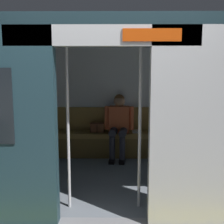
{
  "coord_description": "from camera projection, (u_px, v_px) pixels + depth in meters",
  "views": [
    {
      "loc": [
        -0.12,
        2.84,
        1.64
      ],
      "look_at": [
        -0.09,
        -1.36,
        1.02
      ],
      "focal_mm": 45.25,
      "sensor_mm": 36.0,
      "label": 1
    }
  ],
  "objects": [
    {
      "name": "ground_plane",
      "position": [
        103.0,
        223.0,
        3.05
      ],
      "size": [
        60.0,
        60.0,
        0.0
      ],
      "primitive_type": "plane",
      "color": "gray"
    },
    {
      "name": "train_car",
      "position": [
        102.0,
        82.0,
        4.11
      ],
      "size": [
        6.4,
        2.92,
        2.19
      ],
      "color": "#ADAFB5",
      "rests_on": "ground_plane"
    },
    {
      "name": "bench_seat",
      "position": [
        108.0,
        138.0,
        5.38
      ],
      "size": [
        2.88,
        0.44,
        0.47
      ],
      "color": "olive",
      "rests_on": "ground_plane"
    },
    {
      "name": "person_seated",
      "position": [
        119.0,
        122.0,
        5.28
      ],
      "size": [
        0.55,
        0.7,
        1.19
      ],
      "color": "#CC5933",
      "rests_on": "ground_plane"
    },
    {
      "name": "handbag",
      "position": [
        97.0,
        128.0,
        5.4
      ],
      "size": [
        0.26,
        0.15,
        0.17
      ],
      "color": "brown",
      "rests_on": "bench_seat"
    },
    {
      "name": "book",
      "position": [
        136.0,
        131.0,
        5.4
      ],
      "size": [
        0.15,
        0.22,
        0.03
      ],
      "primitive_type": "cube",
      "rotation": [
        0.0,
        0.0,
        0.0
      ],
      "color": "silver",
      "rests_on": "bench_seat"
    },
    {
      "name": "grab_pole_door",
      "position": [
        68.0,
        124.0,
        3.27
      ],
      "size": [
        0.04,
        0.04,
        2.05
      ],
      "primitive_type": "cylinder",
      "color": "silver",
      "rests_on": "ground_plane"
    },
    {
      "name": "grab_pole_far",
      "position": [
        140.0,
        124.0,
        3.28
      ],
      "size": [
        0.04,
        0.04,
        2.05
      ],
      "primitive_type": "cylinder",
      "color": "silver",
      "rests_on": "ground_plane"
    }
  ]
}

